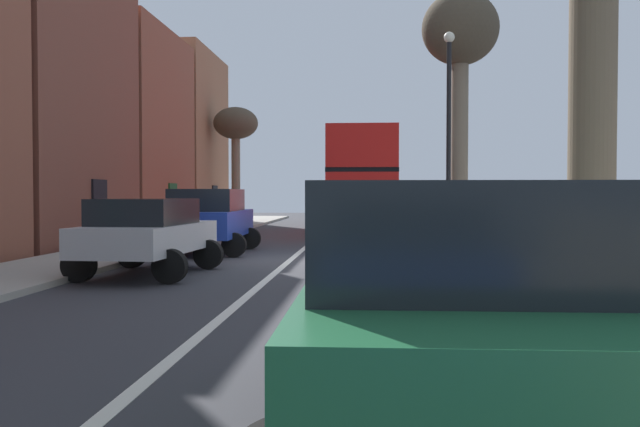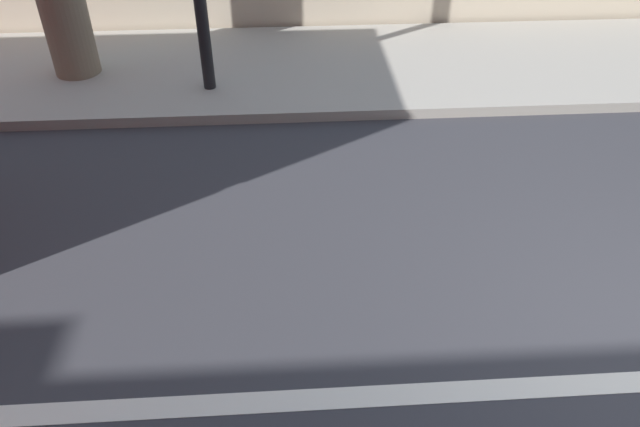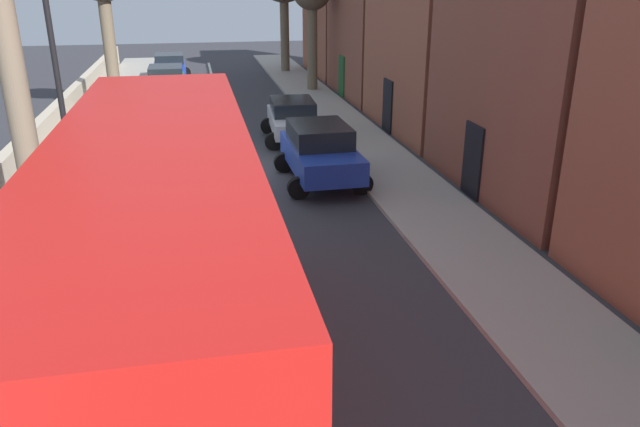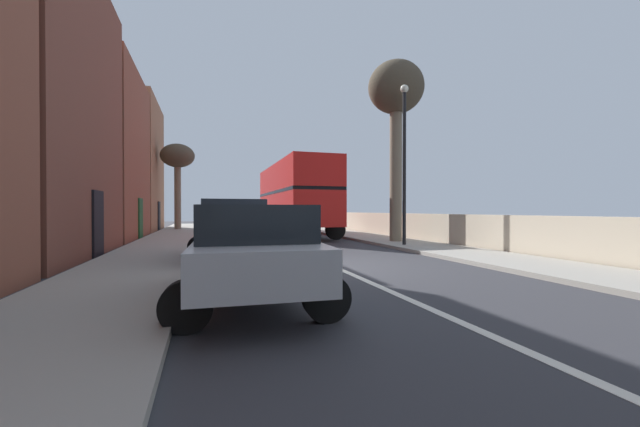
% 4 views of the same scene
% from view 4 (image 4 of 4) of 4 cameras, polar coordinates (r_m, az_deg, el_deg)
% --- Properties ---
extents(ground_plane, '(84.00, 84.00, 0.00)m').
position_cam_4_polar(ground_plane, '(9.86, 1.94, -8.12)').
color(ground_plane, '#333338').
extents(road_centre_line, '(0.16, 54.00, 0.01)m').
position_cam_4_polar(road_centre_line, '(9.86, 1.94, -8.09)').
color(road_centre_line, silver).
rests_on(road_centre_line, ground).
extents(sidewalk_left, '(2.60, 60.00, 0.12)m').
position_cam_4_polar(sidewalk_left, '(9.46, -27.66, -8.18)').
color(sidewalk_left, '#9E998E').
rests_on(sidewalk_left, ground).
extents(sidewalk_right, '(2.60, 60.00, 0.12)m').
position_cam_4_polar(sidewalk_right, '(12.35, 24.07, -6.13)').
color(sidewalk_right, '#9E998E').
rests_on(sidewalk_right, ground).
extents(boundary_wall_right, '(0.36, 54.00, 1.32)m').
position_cam_4_polar(boundary_wall_right, '(13.37, 29.08, -3.07)').
color(boundary_wall_right, beige).
rests_on(boundary_wall_right, ground).
extents(double_decker_bus, '(3.57, 10.15, 4.06)m').
position_cam_4_polar(double_decker_bus, '(21.35, -3.99, 2.87)').
color(double_decker_bus, red).
rests_on(double_decker_bus, ground).
extents(parked_car_silver_left_1, '(2.53, 4.10, 1.55)m').
position_cam_4_polar(parked_car_silver_left_1, '(5.92, -10.38, -5.20)').
color(parked_car_silver_left_1, '#B7BABF').
rests_on(parked_car_silver_left_1, ground).
extents(parked_car_blue_left_3, '(2.56, 4.21, 1.78)m').
position_cam_4_polar(parked_car_blue_left_3, '(11.11, -13.62, -2.00)').
color(parked_car_blue_left_3, '#1E389E').
rests_on(parked_car_blue_left_3, ground).
extents(street_tree_left_2, '(2.36, 2.36, 6.12)m').
position_cam_4_polar(street_tree_left_2, '(28.58, -21.19, 7.80)').
color(street_tree_left_2, '#7A6B56').
rests_on(street_tree_left_2, sidewalk_left).
extents(street_tree_right_3, '(2.44, 2.44, 7.95)m').
position_cam_4_polar(street_tree_right_3, '(17.36, 11.68, 17.29)').
color(street_tree_right_3, '#7A6B56').
rests_on(street_tree_right_3, sidewalk_right).
extents(lamppost_right, '(0.32, 0.32, 6.31)m').
position_cam_4_polar(lamppost_right, '(15.11, 12.92, 9.37)').
color(lamppost_right, black).
rests_on(lamppost_right, sidewalk_right).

